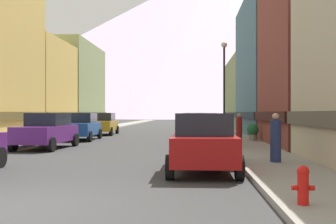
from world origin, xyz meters
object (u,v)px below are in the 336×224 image
(car_right_2, at_px, (197,125))
(fire_hydrant_near, at_px, (303,184))
(car_right_3, at_px, (196,123))
(pedestrian_0, at_px, (239,128))
(car_right_1, at_px, (199,131))
(streetlamp_right, at_px, (224,76))
(car_left_1, at_px, (47,131))
(pedestrian_1, at_px, (276,139))
(car_left_3, at_px, (103,124))
(potted_plant_0, at_px, (253,131))
(car_right_0, at_px, (203,142))
(car_left_2, at_px, (81,126))

(car_right_2, height_order, fire_hydrant_near, car_right_2)
(car_right_3, height_order, pedestrian_0, car_right_3)
(car_right_1, bearing_deg, streetlamp_right, 67.85)
(car_left_1, distance_m, pedestrian_1, 11.85)
(car_left_3, distance_m, potted_plant_0, 13.99)
(car_right_1, bearing_deg, pedestrian_0, 58.44)
(car_right_1, distance_m, car_right_2, 8.94)
(car_right_0, distance_m, car_right_3, 24.46)
(car_right_2, bearing_deg, pedestrian_1, -81.15)
(car_left_3, height_order, pedestrian_0, car_left_3)
(pedestrian_0, bearing_deg, car_right_0, -101.35)
(fire_hydrant_near, bearing_deg, potted_plant_0, 84.76)
(fire_hydrant_near, bearing_deg, car_right_2, 94.25)
(car_right_3, bearing_deg, pedestrian_1, -83.94)
(car_left_2, bearing_deg, car_right_1, -37.62)
(car_left_2, bearing_deg, car_right_3, 53.79)
(car_left_2, xyz_separation_m, car_left_3, (0.00, 6.64, 0.00))
(car_left_2, bearing_deg, pedestrian_0, -10.56)
(car_left_1, relative_size, pedestrian_0, 2.80)
(car_right_0, relative_size, car_right_3, 1.00)
(car_right_0, height_order, potted_plant_0, car_right_0)
(car_right_1, bearing_deg, car_right_3, 90.00)
(car_left_3, height_order, car_right_3, same)
(car_right_3, height_order, pedestrian_1, pedestrian_1)
(car_left_1, distance_m, car_right_2, 12.14)
(fire_hydrant_near, bearing_deg, car_right_0, 108.01)
(car_left_3, distance_m, pedestrian_1, 21.77)
(car_right_1, relative_size, pedestrian_0, 2.78)
(car_left_2, relative_size, fire_hydrant_near, 6.34)
(car_right_1, bearing_deg, car_right_0, -90.01)
(car_left_3, relative_size, car_right_1, 1.01)
(car_right_0, height_order, pedestrian_1, pedestrian_1)
(fire_hydrant_near, bearing_deg, pedestrian_1, 82.96)
(car_left_1, height_order, streetlamp_right, streetlamp_right)
(car_left_3, xyz_separation_m, car_right_0, (7.60, -20.71, 0.00))
(car_right_0, distance_m, car_right_2, 17.16)
(potted_plant_0, bearing_deg, pedestrian_1, -94.11)
(potted_plant_0, bearing_deg, car_right_0, -105.14)
(car_left_1, distance_m, fire_hydrant_near, 15.76)
(car_right_3, height_order, fire_hydrant_near, car_right_3)
(car_right_2, relative_size, streetlamp_right, 0.76)
(pedestrian_0, relative_size, streetlamp_right, 0.27)
(car_right_2, relative_size, pedestrian_1, 2.72)
(car_left_3, relative_size, car_right_2, 1.00)
(car_left_1, height_order, car_left_2, same)
(car_right_0, distance_m, fire_hydrant_near, 5.35)
(fire_hydrant_near, distance_m, pedestrian_0, 17.30)
(potted_plant_0, relative_size, pedestrian_0, 0.62)
(car_right_3, height_order, streetlamp_right, streetlamp_right)
(car_right_0, xyz_separation_m, car_right_2, (-0.00, 17.16, 0.00))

